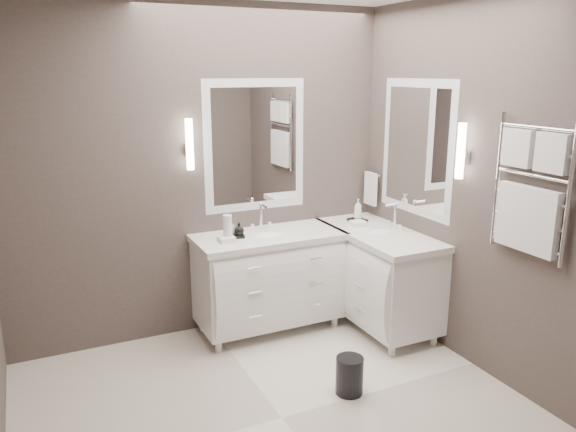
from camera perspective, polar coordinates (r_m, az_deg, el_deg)
name	(u,v)px	position (r m, az deg, el deg)	size (l,w,h in m)	color
floor	(282,418)	(3.83, -0.63, -19.87)	(3.20, 3.00, 0.01)	white
wall_back	(204,173)	(4.64, -8.56, 4.34)	(3.20, 0.01, 2.70)	#473D39
wall_front	(463,311)	(2.06, 17.38, -9.18)	(3.20, 0.01, 2.70)	#473D39
wall_right	(489,190)	(4.18, 19.72, 2.52)	(0.01, 3.00, 2.70)	#473D39
vanity_back	(269,275)	(4.76, -1.95, -6.04)	(1.24, 0.59, 0.97)	white
vanity_right	(377,272)	(4.90, 9.06, -5.62)	(0.59, 1.24, 0.97)	white
mirror_back	(255,146)	(4.74, -3.35, 7.14)	(0.90, 0.02, 1.10)	white
mirror_right	(416,148)	(4.72, 12.92, 6.77)	(0.02, 0.90, 1.10)	white
sconce_back	(190,145)	(4.49, -9.96, 7.08)	(0.06, 0.06, 0.40)	white
sconce_right	(461,152)	(4.24, 17.13, 6.23)	(0.06, 0.06, 0.40)	white
towel_bar_corner	(371,188)	(5.21, 8.40, 2.83)	(0.03, 0.22, 0.30)	white
towel_ladder	(530,196)	(3.87, 23.36, 1.91)	(0.06, 0.58, 0.90)	white
waste_bin	(349,375)	(4.02, 6.26, -15.80)	(0.19, 0.19, 0.27)	black
amenity_tray_back	(235,236)	(4.57, -5.46, -2.01)	(0.16, 0.12, 0.02)	black
amenity_tray_right	(358,220)	(5.06, 7.08, -0.43)	(0.12, 0.16, 0.02)	black
water_bottle	(228,228)	(4.46, -6.16, -1.21)	(0.07, 0.07, 0.21)	silver
soap_bottle_a	(230,227)	(4.56, -5.92, -1.14)	(0.05, 0.05, 0.12)	white
soap_bottle_b	(239,229)	(4.54, -4.99, -1.30)	(0.08, 0.08, 0.10)	black
soap_bottle_c	(358,209)	(5.04, 7.11, 0.70)	(0.07, 0.07, 0.18)	white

